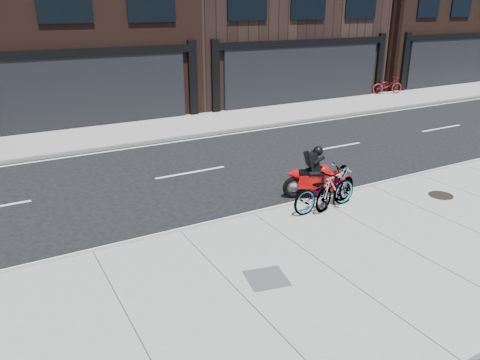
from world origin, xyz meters
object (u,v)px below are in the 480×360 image
bike_rack (331,189)px  bicycle_far (387,85)px  bicycle_front (325,190)px  utility_grate (267,278)px  bicycle_rear (336,187)px  manhole_cover (441,195)px  motorcycle (321,176)px

bike_rack → bicycle_far: bicycle_far is taller
bicycle_front → utility_grate: bearing=120.9°
bicycle_rear → utility_grate: size_ratio=2.34×
manhole_cover → utility_grate: 6.58m
bicycle_far → utility_grate: 21.93m
bike_rack → utility_grate: size_ratio=1.15×
bicycle_front → utility_grate: (-3.05, -2.08, -0.51)m
bike_rack → utility_grate: 3.90m
bike_rack → motorcycle: bearing=65.2°
bike_rack → bicycle_front: bicycle_front is taller
bike_rack → motorcycle: 1.06m
motorcycle → manhole_cover: size_ratio=2.85×
bicycle_front → manhole_cover: (3.41, -0.87, -0.51)m
utility_grate → manhole_cover: bearing=10.6°
manhole_cover → bicycle_far: bearing=49.5°
bicycle_front → manhole_cover: size_ratio=3.01×
bicycle_front → bicycle_rear: 0.36m
motorcycle → manhole_cover: bearing=-10.8°
motorcycle → bicycle_far: 17.12m
bicycle_rear → bicycle_far: (13.71, 11.60, -0.03)m
motorcycle → bicycle_far: (13.42, 10.64, 0.02)m
bicycle_far → motorcycle: bearing=143.8°
bicycle_rear → utility_grate: (-3.41, -2.08, -0.52)m
bicycle_rear → utility_grate: 4.03m
bicycle_far → bicycle_front: bearing=144.9°
bike_rack → manhole_cover: bearing=-15.2°
bike_rack → bicycle_front: 0.21m
motorcycle → bicycle_front: bearing=-101.3°
bicycle_rear → bicycle_far: size_ratio=0.93×
utility_grate → bicycle_rear: bearing=31.4°
motorcycle → utility_grate: bearing=-117.7°
bicycle_far → bicycle_rear: bearing=145.6°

